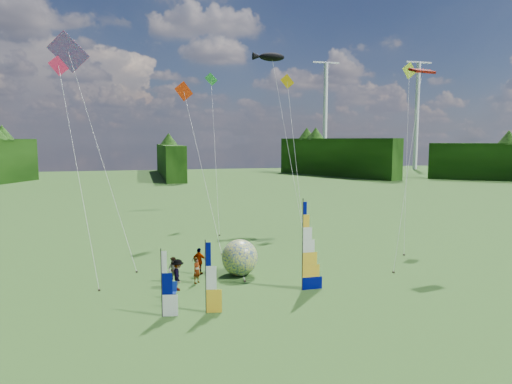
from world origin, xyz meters
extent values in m
plane|color=#3A6528|center=(0.00, 0.00, 0.00)|extent=(220.00, 220.00, 0.00)
sphere|color=navy|center=(-1.35, 6.65, 1.13)|extent=(2.92, 2.92, 2.25)
imported|color=#66594C|center=(-4.12, 5.80, 0.76)|extent=(0.66, 0.64, 1.52)
imported|color=#66594C|center=(-5.43, 6.14, 0.77)|extent=(0.82, 0.76, 1.55)
imported|color=#66594C|center=(-5.30, 4.78, 0.88)|extent=(0.46, 1.15, 1.76)
imported|color=#66594C|center=(-3.75, 7.49, 0.84)|extent=(1.04, 0.88, 1.68)
camera|label=1|loc=(-7.33, -20.26, 8.37)|focal=32.00mm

